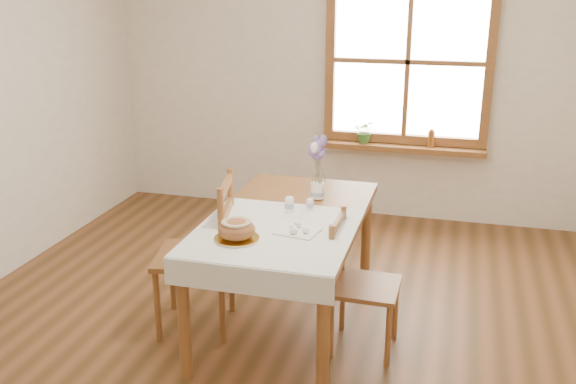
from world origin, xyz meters
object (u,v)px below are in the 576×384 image
Objects in this scene: chair_right at (366,284)px; dining_table at (288,228)px; chair_left at (194,254)px; bread_plate at (237,238)px; flower_vase at (317,191)px.

dining_table is at bearing 73.52° from chair_right.
bread_plate is at bearing 41.25° from chair_left.
flower_vase reaches higher than dining_table.
dining_table is 1.60× the size of chair_left.
bread_plate is (-0.69, -0.32, 0.35)m from chair_right.
chair_right is 0.83m from bread_plate.
flower_vase reaches higher than chair_right.
chair_right reaches higher than dining_table.
chair_right reaches higher than bread_plate.
dining_table is 0.60m from chair_right.
chair_left is 0.91m from flower_vase.
dining_table is at bearing -107.31° from flower_vase.
dining_table is at bearing 96.15° from chair_left.
flower_vase is at bearing 39.89° from chair_right.
chair_left is at bearing -141.55° from flower_vase.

